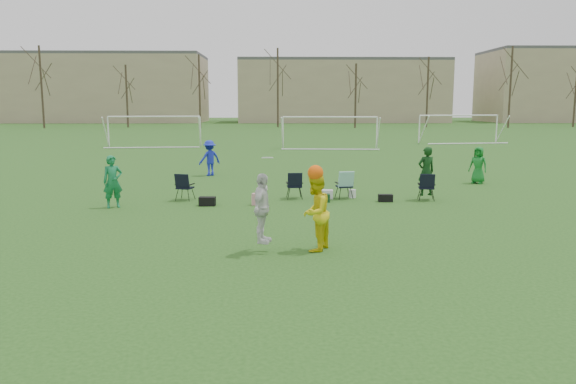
{
  "coord_description": "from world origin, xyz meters",
  "views": [
    {
      "loc": [
        -0.07,
        -11.71,
        3.41
      ],
      "look_at": [
        0.19,
        2.02,
        1.25
      ],
      "focal_mm": 35.0,
      "sensor_mm": 36.0,
      "label": 1
    }
  ],
  "objects_px": {
    "fielder_green_near": "(113,182)",
    "goal_right": "(459,121)",
    "goal_left": "(154,122)",
    "center_contest": "(297,210)",
    "goal_mid": "(330,123)",
    "fielder_blue": "(210,158)",
    "fielder_green_far": "(478,165)"
  },
  "relations": [
    {
      "from": "center_contest",
      "to": "goal_left",
      "type": "height_order",
      "value": "goal_left"
    },
    {
      "from": "goal_left",
      "to": "fielder_green_near",
      "type": "bearing_deg",
      "value": -85.67
    },
    {
      "from": "fielder_green_near",
      "to": "goal_right",
      "type": "bearing_deg",
      "value": 28.28
    },
    {
      "from": "fielder_blue",
      "to": "goal_left",
      "type": "relative_size",
      "value": 0.23
    },
    {
      "from": "fielder_green_far",
      "to": "fielder_green_near",
      "type": "bearing_deg",
      "value": -118.41
    },
    {
      "from": "fielder_green_far",
      "to": "goal_left",
      "type": "height_order",
      "value": "goal_left"
    },
    {
      "from": "fielder_green_near",
      "to": "goal_left",
      "type": "distance_m",
      "value": 27.65
    },
    {
      "from": "goal_mid",
      "to": "center_contest",
      "type": "bearing_deg",
      "value": -92.68
    },
    {
      "from": "fielder_blue",
      "to": "goal_left",
      "type": "bearing_deg",
      "value": -105.88
    },
    {
      "from": "center_contest",
      "to": "goal_left",
      "type": "relative_size",
      "value": 0.3
    },
    {
      "from": "fielder_blue",
      "to": "goal_right",
      "type": "bearing_deg",
      "value": -165.53
    },
    {
      "from": "fielder_green_near",
      "to": "goal_right",
      "type": "distance_m",
      "value": 37.97
    },
    {
      "from": "fielder_green_near",
      "to": "fielder_green_far",
      "type": "relative_size",
      "value": 1.09
    },
    {
      "from": "fielder_blue",
      "to": "fielder_green_far",
      "type": "xyz_separation_m",
      "value": [
        11.93,
        -2.88,
        -0.05
      ]
    },
    {
      "from": "fielder_green_near",
      "to": "center_contest",
      "type": "relative_size",
      "value": 0.77
    },
    {
      "from": "center_contest",
      "to": "fielder_green_near",
      "type": "bearing_deg",
      "value": 136.01
    },
    {
      "from": "fielder_blue",
      "to": "goal_right",
      "type": "xyz_separation_m",
      "value": [
        19.32,
        22.89,
        1.08
      ]
    },
    {
      "from": "fielder_green_near",
      "to": "goal_right",
      "type": "relative_size",
      "value": 0.24
    },
    {
      "from": "fielder_green_near",
      "to": "goal_right",
      "type": "xyz_separation_m",
      "value": [
        21.52,
        31.26,
        1.05
      ]
    },
    {
      "from": "fielder_blue",
      "to": "goal_right",
      "type": "height_order",
      "value": "goal_right"
    },
    {
      "from": "center_contest",
      "to": "goal_mid",
      "type": "distance_m",
      "value": 31.18
    },
    {
      "from": "fielder_green_far",
      "to": "goal_right",
      "type": "xyz_separation_m",
      "value": [
        7.4,
        25.77,
        1.13
      ]
    },
    {
      "from": "center_contest",
      "to": "goal_left",
      "type": "xyz_separation_m",
      "value": [
        -10.37,
        32.95,
        0.94
      ]
    },
    {
      "from": "center_contest",
      "to": "goal_mid",
      "type": "bearing_deg",
      "value": 83.32
    },
    {
      "from": "center_contest",
      "to": "goal_mid",
      "type": "relative_size",
      "value": 0.3
    },
    {
      "from": "fielder_blue",
      "to": "goal_mid",
      "type": "xyz_separation_m",
      "value": [
        7.32,
        16.89,
        1.08
      ]
    },
    {
      "from": "fielder_green_near",
      "to": "goal_mid",
      "type": "xyz_separation_m",
      "value": [
        9.52,
        25.26,
        1.05
      ]
    },
    {
      "from": "fielder_green_near",
      "to": "goal_right",
      "type": "height_order",
      "value": "goal_right"
    },
    {
      "from": "goal_right",
      "to": "fielder_blue",
      "type": "bearing_deg",
      "value": -138.17
    },
    {
      "from": "goal_mid",
      "to": "fielder_blue",
      "type": "bearing_deg",
      "value": -109.44
    },
    {
      "from": "goal_right",
      "to": "goal_left",
      "type": "bearing_deg",
      "value": -179.25
    },
    {
      "from": "goal_left",
      "to": "goal_right",
      "type": "bearing_deg",
      "value": 3.75
    }
  ]
}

